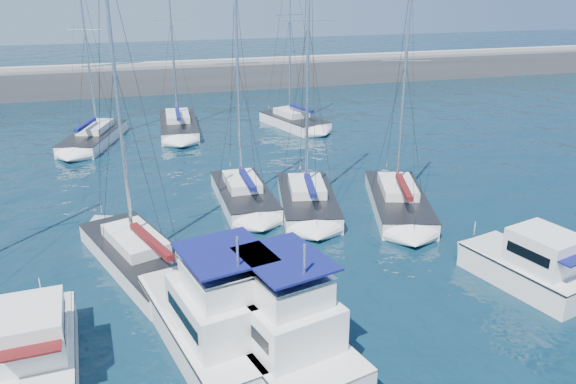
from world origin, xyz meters
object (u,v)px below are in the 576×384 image
object	(u,v)px
motor_yacht_stbd_inner	(273,326)
sailboat_back_b	(178,125)
sailboat_back_a	(94,137)
sailboat_back_c	(294,121)
sailboat_mid_c	(244,195)
sailboat_mid_e	(398,201)
sailboat_mid_d	(307,200)
motor_yacht_stbd_outer	(531,267)
sailboat_mid_b	(141,257)
motor_yacht_port_inner	(219,318)
motor_yacht_port_outer	(38,349)

from	to	relation	value
motor_yacht_stbd_inner	sailboat_back_b	size ratio (longest dim) A/B	0.60
sailboat_back_a	sailboat_back_c	distance (m)	17.63
motor_yacht_stbd_inner	sailboat_mid_c	world-z (taller)	sailboat_mid_c
sailboat_mid_e	sailboat_mid_d	bearing A→B (deg)	-179.47
motor_yacht_stbd_outer	sailboat_back_c	bearing A→B (deg)	78.89
motor_yacht_stbd_outer	sailboat_mid_b	world-z (taller)	sailboat_mid_b
motor_yacht_port_inner	sailboat_mid_e	size ratio (longest dim) A/B	0.64
motor_yacht_port_inner	motor_yacht_stbd_outer	xyz separation A→B (m)	(14.04, 0.40, -0.19)
sailboat_mid_d	sailboat_mid_e	distance (m)	5.41
sailboat_mid_c	sailboat_mid_d	world-z (taller)	sailboat_mid_d
sailboat_back_c	sailboat_mid_c	bearing A→B (deg)	-133.49
sailboat_back_a	sailboat_mid_e	bearing A→B (deg)	-30.88
sailboat_mid_b	sailboat_back_b	bearing A→B (deg)	60.53
motor_yacht_port_outer	sailboat_mid_c	bearing A→B (deg)	49.30
motor_yacht_stbd_outer	sailboat_mid_d	world-z (taller)	sailboat_mid_d
sailboat_mid_e	sailboat_back_b	size ratio (longest dim) A/B	0.90
sailboat_mid_c	sailboat_back_b	bearing A→B (deg)	96.61
motor_yacht_port_inner	sailboat_back_a	size ratio (longest dim) A/B	0.61
motor_yacht_port_inner	sailboat_back_c	bearing A→B (deg)	55.62
sailboat_back_b	sailboat_mid_d	bearing A→B (deg)	-71.35
motor_yacht_port_inner	sailboat_back_b	world-z (taller)	sailboat_back_b
sailboat_mid_b	sailboat_back_a	size ratio (longest dim) A/B	1.04
motor_yacht_stbd_outer	sailboat_back_a	bearing A→B (deg)	108.51
motor_yacht_stbd_outer	sailboat_back_c	world-z (taller)	sailboat_back_c
sailboat_back_b	sailboat_mid_b	bearing A→B (deg)	-96.18
motor_yacht_port_outer	sailboat_mid_e	size ratio (longest dim) A/B	0.43
sailboat_mid_b	sailboat_mid_d	distance (m)	10.93
motor_yacht_stbd_outer	sailboat_back_b	bearing A→B (deg)	96.45
motor_yacht_port_inner	sailboat_back_a	distance (m)	30.77
sailboat_back_a	sailboat_mid_c	bearing A→B (deg)	-43.48
motor_yacht_port_outer	sailboat_back_a	bearing A→B (deg)	84.53
motor_yacht_port_outer	sailboat_mid_e	distance (m)	21.26
motor_yacht_port_outer	motor_yacht_stbd_outer	xyz separation A→B (m)	(20.34, 0.18, -0.00)
sailboat_mid_c	sailboat_mid_d	distance (m)	3.96
sailboat_back_b	sailboat_back_c	size ratio (longest dim) A/B	0.96
motor_yacht_port_inner	motor_yacht_stbd_outer	bearing A→B (deg)	-11.19
motor_yacht_port_inner	sailboat_mid_b	world-z (taller)	sailboat_mid_b
motor_yacht_port_inner	sailboat_back_c	world-z (taller)	sailboat_back_c
motor_yacht_stbd_inner	sailboat_back_c	bearing A→B (deg)	57.65
motor_yacht_port_inner	sailboat_mid_c	distance (m)	14.22
sailboat_mid_e	sailboat_back_a	distance (m)	26.89
motor_yacht_stbd_outer	sailboat_back_b	xyz separation A→B (m)	(-12.27, 31.96, -0.43)
sailboat_back_a	sailboat_back_b	xyz separation A→B (m)	(7.18, 2.08, 0.00)
sailboat_mid_e	sailboat_back_c	xyz separation A→B (m)	(-0.26, 20.70, 0.04)
motor_yacht_stbd_inner	sailboat_mid_c	distance (m)	14.83
sailboat_mid_d	sailboat_back_b	bearing A→B (deg)	116.95
motor_yacht_stbd_inner	sailboat_back_b	xyz separation A→B (m)	(-0.05, 33.37, -0.62)
motor_yacht_port_outer	sailboat_mid_b	world-z (taller)	sailboat_mid_b
motor_yacht_stbd_outer	sailboat_back_a	xyz separation A→B (m)	(-19.45, 29.88, -0.43)
sailboat_back_c	sailboat_back_b	bearing A→B (deg)	154.49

